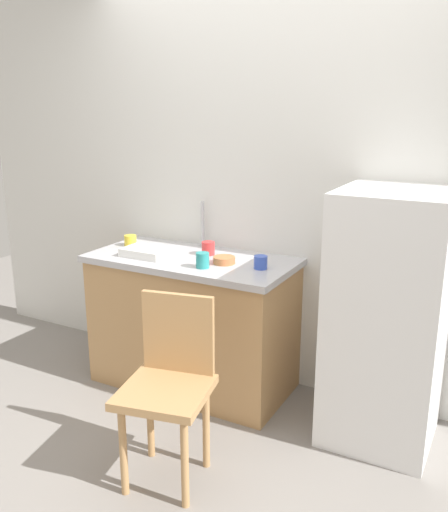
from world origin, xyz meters
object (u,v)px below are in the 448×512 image
object	(u,v)px
cup_yellow	(130,240)
cup_blue	(261,262)
cup_teal	(203,260)
cup_red	(208,248)
chair	(170,380)
dish_tray	(147,252)
terracotta_bowl	(224,260)
refrigerator	(387,318)

from	to	relation	value
cup_yellow	cup_blue	xyz separation A→B (m)	(0.98, -0.07, 0.00)
cup_teal	cup_red	bearing A→B (deg)	113.39
chair	cup_teal	xyz separation A→B (m)	(-0.20, 0.65, 0.40)
cup_red	cup_blue	xyz separation A→B (m)	(0.41, -0.12, -0.00)
cup_blue	cup_teal	bearing A→B (deg)	-154.97
dish_tray	terracotta_bowl	distance (m)	0.51
terracotta_bowl	cup_blue	bearing A→B (deg)	1.66
refrigerator	terracotta_bowl	bearing A→B (deg)	-177.84
dish_tray	cup_yellow	distance (m)	0.29
chair	cup_blue	world-z (taller)	cup_blue
dish_tray	cup_teal	world-z (taller)	cup_teal
dish_tray	cup_red	distance (m)	0.38
chair	terracotta_bowl	size ratio (longest dim) A/B	6.84
chair	dish_tray	size ratio (longest dim) A/B	3.18
refrigerator	chair	xyz separation A→B (m)	(-0.82, -0.82, -0.18)
refrigerator	dish_tray	xyz separation A→B (m)	(-1.45, -0.12, 0.20)
dish_tray	terracotta_bowl	bearing A→B (deg)	9.00
cup_red	cup_teal	distance (m)	0.28
dish_tray	cup_teal	size ratio (longest dim) A/B	3.15
refrigerator	cup_yellow	bearing A→B (deg)	178.69
refrigerator	dish_tray	world-z (taller)	refrigerator
refrigerator	chair	size ratio (longest dim) A/B	1.52
cup_yellow	cup_teal	xyz separation A→B (m)	(0.68, -0.21, 0.01)
dish_tray	cup_teal	distance (m)	0.44
cup_teal	chair	bearing A→B (deg)	-72.97
dish_tray	cup_teal	bearing A→B (deg)	-7.13
refrigerator	cup_yellow	xyz separation A→B (m)	(-1.70, 0.04, 0.21)
chair	cup_red	size ratio (longest dim) A/B	10.82
refrigerator	chair	world-z (taller)	refrigerator
cup_red	terracotta_bowl	bearing A→B (deg)	-34.85
refrigerator	dish_tray	bearing A→B (deg)	-175.46
chair	terracotta_bowl	bearing A→B (deg)	87.71
refrigerator	terracotta_bowl	world-z (taller)	refrigerator
cup_red	cup_teal	world-z (taller)	cup_teal
dish_tray	cup_blue	xyz separation A→B (m)	(0.73, 0.09, 0.01)
chair	cup_red	world-z (taller)	cup_red
cup_teal	cup_blue	size ratio (longest dim) A/B	1.15
terracotta_bowl	cup_yellow	world-z (taller)	cup_yellow
terracotta_bowl	cup_red	distance (m)	0.22
refrigerator	cup_blue	world-z (taller)	refrigerator
dish_tray	cup_teal	xyz separation A→B (m)	(0.43, -0.05, 0.02)
cup_yellow	cup_blue	bearing A→B (deg)	-3.99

